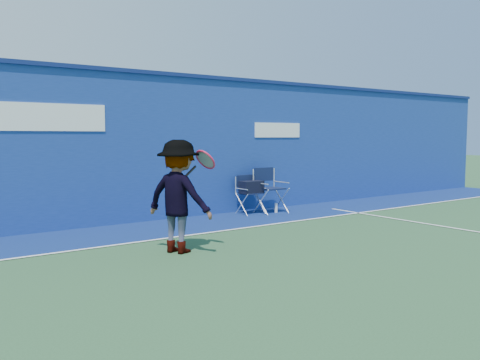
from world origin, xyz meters
TOP-DOWN VIEW (x-y plane):
  - ground at (0.00, 0.00)m, footprint 80.00×80.00m
  - stadium_wall at (-0.00, 5.20)m, footprint 24.00×0.50m
  - out_of_bounds_strip at (0.00, 4.10)m, footprint 24.00×1.80m
  - court_lines at (0.00, 0.60)m, footprint 24.00×12.00m
  - directors_chair_left at (2.48, 4.60)m, footprint 0.52×0.48m
  - directors_chair_right at (2.95, 4.45)m, footprint 0.61×0.55m
  - water_bottle at (3.03, 4.36)m, footprint 0.07×0.07m
  - tennis_player at (-0.69, 2.20)m, footprint 1.07×1.27m

SIDE VIEW (x-z plane):
  - ground at x=0.00m, z-range 0.00..0.00m
  - out_of_bounds_strip at x=0.00m, z-range 0.00..0.01m
  - court_lines at x=0.00m, z-range 0.01..0.01m
  - water_bottle at x=3.03m, z-range 0.00..0.22m
  - directors_chair_right at x=2.95m, z-range -0.19..0.84m
  - directors_chair_left at x=2.48m, z-range -0.06..0.81m
  - tennis_player at x=-0.69m, z-range 0.00..1.71m
  - stadium_wall at x=0.00m, z-range 0.01..3.09m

